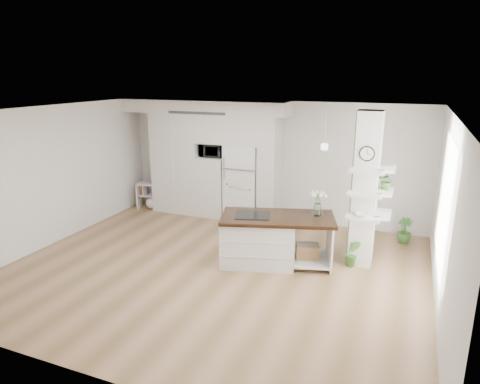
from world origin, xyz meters
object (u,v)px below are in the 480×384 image
(kitchen_island, at_px, (265,238))
(floor_plant_a, at_px, (353,253))
(bookshelf, at_px, (150,197))
(refrigerator, at_px, (244,182))

(kitchen_island, distance_m, floor_plant_a, 1.56)
(kitchen_island, height_order, bookshelf, kitchen_island)
(bookshelf, relative_size, floor_plant_a, 1.29)
(refrigerator, bearing_deg, bookshelf, -175.85)
(refrigerator, distance_m, bookshelf, 2.53)
(bookshelf, distance_m, floor_plant_a, 5.38)
(refrigerator, relative_size, kitchen_island, 0.82)
(kitchen_island, bearing_deg, floor_plant_a, -0.65)
(bookshelf, height_order, floor_plant_a, bookshelf)
(refrigerator, xyz_separation_m, bookshelf, (-2.45, -0.18, -0.59))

